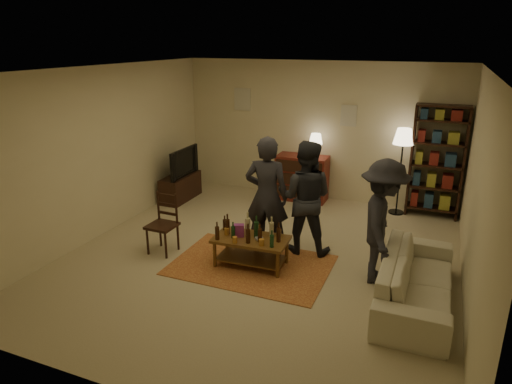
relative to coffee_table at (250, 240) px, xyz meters
The scene contains 13 objects.
floor 0.48m from the coffee_table, 80.98° to the left, with size 6.00×6.00×0.00m, color #C6B793.
room_shell 3.61m from the coffee_table, 100.50° to the left, with size 6.00×6.00×6.00m.
rug 0.38m from the coffee_table, ahead, with size 2.20×1.50×0.01m, color #974021.
coffee_table is the anchor object (origin of this frame).
dining_chair 1.39m from the coffee_table, behind, with size 0.41×0.41×0.92m.
tv_stand 3.18m from the coffee_table, 139.10° to the left, with size 0.40×1.00×1.06m.
dresser 3.00m from the coffee_table, 92.83° to the left, with size 1.00×0.50×1.36m.
bookshelf 3.88m from the coffee_table, 53.19° to the left, with size 0.90×0.34×2.02m.
floor_lamp 3.52m from the coffee_table, 59.83° to the left, with size 0.36×0.36×1.59m.
sofa 2.25m from the coffee_table, ahead, with size 2.08×0.81×0.61m, color beige.
person_left 0.71m from the coffee_table, 84.13° to the left, with size 0.65×0.43×1.79m, color #24232A.
person_right 1.05m from the coffee_table, 53.24° to the left, with size 0.83×0.65×1.71m, color #25262C.
person_by_sofa 1.82m from the coffee_table, ahead, with size 1.08×0.62×1.67m, color #24232A.
Camera 1 is at (2.26, -5.67, 3.08)m, focal length 32.00 mm.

